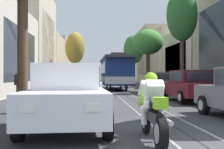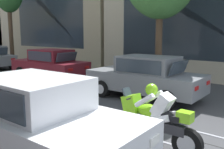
% 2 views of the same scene
% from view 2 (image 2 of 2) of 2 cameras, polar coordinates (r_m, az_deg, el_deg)
% --- Properties ---
extents(parked_car_white_near_left, '(2.13, 4.42, 1.58)m').
position_cam_2_polar(parked_car_white_near_left, '(4.98, -17.00, -9.57)').
color(parked_car_white_near_left, silver).
rests_on(parked_car_white_near_left, ground).
extents(parked_car_grey_near_right, '(2.08, 4.40, 1.58)m').
position_cam_2_polar(parked_car_grey_near_right, '(9.32, 7.65, -0.55)').
color(parked_car_grey_near_right, slate).
rests_on(parked_car_grey_near_right, ground).
extents(parked_car_maroon_second_right, '(2.14, 4.42, 1.58)m').
position_cam_2_polar(parked_car_maroon_second_right, '(13.57, -14.01, 2.32)').
color(parked_car_maroon_second_right, maroon).
rests_on(parked_car_maroon_second_right, ground).
extents(motorcycle_with_rider, '(0.56, 1.99, 1.37)m').
position_cam_2_polar(motorcycle_with_rider, '(5.29, 10.03, -9.88)').
color(motorcycle_with_rider, black).
rests_on(motorcycle_with_rider, ground).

